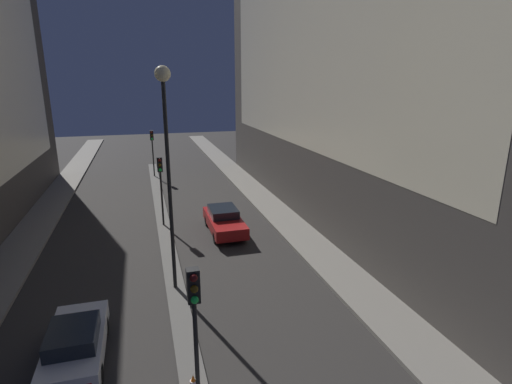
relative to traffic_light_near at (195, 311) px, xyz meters
name	(u,v)px	position (x,y,z in m)	size (l,w,h in m)	color
median_strip	(163,220)	(0.00, 16.70, -3.25)	(0.83, 37.47, 0.12)	#56544F
traffic_light_near	(195,311)	(0.00, 0.00, 0.00)	(0.32, 0.42, 4.34)	black
traffic_light_mid	(160,176)	(0.00, 15.48, 0.00)	(0.32, 0.42, 4.34)	black
traffic_light_far	(152,143)	(0.00, 29.44, 0.00)	(0.32, 0.42, 4.34)	black
street_lamp	(166,133)	(0.00, 7.28, 3.60)	(0.62, 0.62, 9.36)	black
traffic_cone_far	(193,383)	(-0.04, 0.89, -2.92)	(0.44, 0.44, 0.56)	black
car_left_lane	(76,343)	(-3.50, 3.32, -2.57)	(1.74, 4.18, 1.43)	silver
car_right_lane	(224,220)	(3.50, 13.50, -2.55)	(1.88, 4.75, 1.47)	maroon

